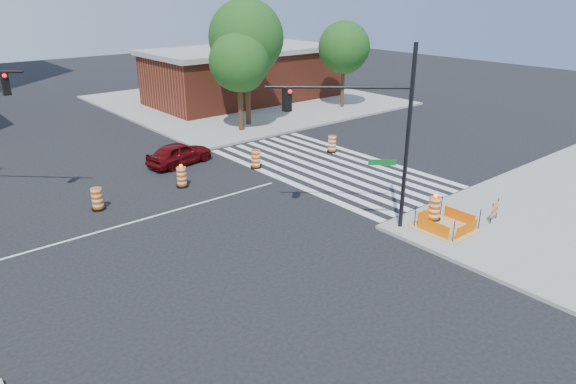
# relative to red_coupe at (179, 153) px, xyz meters

# --- Properties ---
(ground) EXTENTS (120.00, 120.00, 0.00)m
(ground) POSITION_rel_red_coupe_xyz_m (-4.88, -5.67, -0.65)
(ground) COLOR black
(ground) RESTS_ON ground
(sidewalk_ne) EXTENTS (22.00, 22.00, 0.15)m
(sidewalk_ne) POSITION_rel_red_coupe_xyz_m (13.12, 12.33, -0.58)
(sidewalk_ne) COLOR gray
(sidewalk_ne) RESTS_ON ground
(crosswalk_east) EXTENTS (6.75, 13.50, 0.01)m
(crosswalk_east) POSITION_rel_red_coupe_xyz_m (6.07, -5.67, -0.65)
(crosswalk_east) COLOR silver
(crosswalk_east) RESTS_ON ground
(lane_centerline) EXTENTS (14.00, 0.12, 0.01)m
(lane_centerline) POSITION_rel_red_coupe_xyz_m (-4.88, -5.67, -0.65)
(lane_centerline) COLOR silver
(lane_centerline) RESTS_ON ground
(excavation_pit) EXTENTS (2.20, 2.20, 0.90)m
(excavation_pit) POSITION_rel_red_coupe_xyz_m (4.12, -14.67, -0.43)
(excavation_pit) COLOR tan
(excavation_pit) RESTS_ON ground
(brick_storefront) EXTENTS (16.50, 8.50, 4.60)m
(brick_storefront) POSITION_rel_red_coupe_xyz_m (13.12, 12.33, 1.66)
(brick_storefront) COLOR maroon
(brick_storefront) RESTS_ON ground
(red_coupe) EXTENTS (4.04, 2.19, 1.31)m
(red_coupe) POSITION_rel_red_coupe_xyz_m (0.00, 0.00, 0.00)
(red_coupe) COLOR #52070A
(red_coupe) RESTS_ON ground
(signal_pole_se) EXTENTS (4.22, 3.74, 7.29)m
(signal_pole_se) POSITION_rel_red_coupe_xyz_m (1.72, -12.33, 3.83)
(signal_pole_se) COLOR black
(signal_pole_se) RESTS_ON ground
(pit_drum) EXTENTS (0.60, 0.60, 1.19)m
(pit_drum) POSITION_rel_red_coupe_xyz_m (4.40, -13.85, -0.01)
(pit_drum) COLOR black
(pit_drum) RESTS_ON ground
(barricade) EXTENTS (0.78, 0.19, 0.93)m
(barricade) POSITION_rel_red_coupe_xyz_m (6.27, -15.51, 0.01)
(barricade) COLOR #DC4A04
(barricade) RESTS_ON ground
(tree_north_c) EXTENTS (4.02, 3.99, 6.78)m
(tree_north_c) POSITION_rel_red_coupe_xyz_m (6.82, 3.73, 3.90)
(tree_north_c) COLOR #382314
(tree_north_c) RESTS_ON ground
(tree_north_d) EXTENTS (5.15, 5.15, 8.75)m
(tree_north_d) POSITION_rel_red_coupe_xyz_m (8.22, 4.82, 5.23)
(tree_north_d) COLOR #382314
(tree_north_d) RESTS_ON ground
(tree_north_e) EXTENTS (4.12, 4.12, 7.00)m
(tree_north_e) POSITION_rel_red_coupe_xyz_m (17.62, 4.67, 4.05)
(tree_north_e) COLOR #382314
(tree_north_e) RESTS_ON ground
(median_drum_2) EXTENTS (0.60, 0.60, 1.02)m
(median_drum_2) POSITION_rel_red_coupe_xyz_m (-5.94, -3.40, -0.17)
(median_drum_2) COLOR black
(median_drum_2) RESTS_ON ground
(median_drum_3) EXTENTS (0.60, 0.60, 1.18)m
(median_drum_3) POSITION_rel_red_coupe_xyz_m (-1.63, -3.23, -0.16)
(median_drum_3) COLOR black
(median_drum_3) RESTS_ON ground
(median_drum_4) EXTENTS (0.60, 0.60, 1.02)m
(median_drum_4) POSITION_rel_red_coupe_xyz_m (2.94, -3.22, -0.17)
(median_drum_4) COLOR black
(median_drum_4) RESTS_ON ground
(median_drum_5) EXTENTS (0.60, 0.60, 1.02)m
(median_drum_5) POSITION_rel_red_coupe_xyz_m (8.28, -3.75, -0.17)
(median_drum_5) COLOR black
(median_drum_5) RESTS_ON ground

